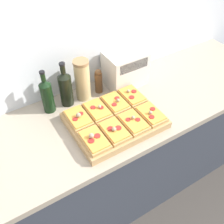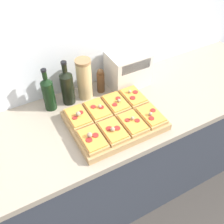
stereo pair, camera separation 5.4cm
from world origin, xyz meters
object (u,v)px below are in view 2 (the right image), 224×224
(cutting_board, at_px, (115,120))
(wine_bottle, at_px, (67,86))
(grain_jar_tall, at_px, (84,79))
(toaster_oven, at_px, (128,69))
(pepper_mill, at_px, (101,81))
(olive_oil_bottle, at_px, (48,93))

(cutting_board, distance_m, wine_bottle, 0.35)
(cutting_board, bearing_deg, wine_bottle, 117.84)
(grain_jar_tall, xyz_separation_m, toaster_oven, (0.30, -0.01, -0.02))
(wine_bottle, distance_m, pepper_mill, 0.23)
(pepper_mill, bearing_deg, toaster_oven, -3.47)
(wine_bottle, relative_size, toaster_oven, 1.05)
(grain_jar_tall, bearing_deg, pepper_mill, -0.00)
(cutting_board, distance_m, olive_oil_bottle, 0.42)
(wine_bottle, xyz_separation_m, pepper_mill, (0.22, -0.00, -0.04))
(cutting_board, relative_size, olive_oil_bottle, 1.80)
(olive_oil_bottle, bearing_deg, cutting_board, -47.38)
(olive_oil_bottle, height_order, pepper_mill, olive_oil_bottle)
(grain_jar_tall, distance_m, pepper_mill, 0.12)
(grain_jar_tall, bearing_deg, wine_bottle, 180.00)
(cutting_board, height_order, olive_oil_bottle, olive_oil_bottle)
(toaster_oven, bearing_deg, cutting_board, -131.92)
(cutting_board, bearing_deg, grain_jar_tall, 98.56)
(wine_bottle, bearing_deg, grain_jar_tall, 0.00)
(cutting_board, xyz_separation_m, grain_jar_tall, (-0.05, 0.30, 0.11))
(olive_oil_bottle, bearing_deg, grain_jar_tall, 0.00)
(olive_oil_bottle, bearing_deg, pepper_mill, -0.00)
(wine_bottle, height_order, grain_jar_tall, wine_bottle)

